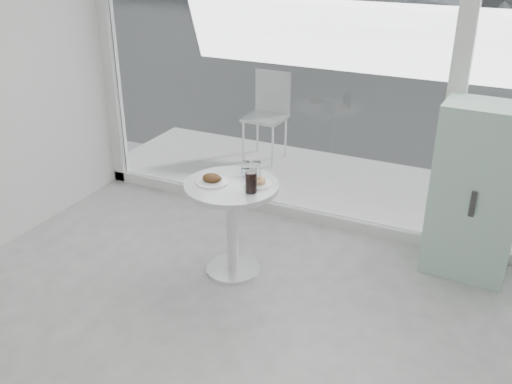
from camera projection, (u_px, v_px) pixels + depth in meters
The scene contains 12 objects.
storefront at pixel (357, 39), 4.57m from camera, with size 5.00×0.14×3.00m.
main_table at pixel (232, 210), 4.39m from camera, with size 0.72×0.72×0.77m.
patio_deck at pixel (359, 189), 5.97m from camera, with size 5.60×1.60×0.05m, color silver.
street at pixel (482, 23), 15.93m from camera, with size 40.00×24.00×0.00m, color #393939.
mint_cabinet at pixel (476, 192), 4.34m from camera, with size 0.66×0.46×1.38m.
patio_chair at pixel (268, 110), 6.50m from camera, with size 0.44×0.44×1.00m.
car_white at pixel (390, 0), 14.55m from camera, with size 1.78×4.42×1.51m, color silver.
plate_fritter at pixel (212, 180), 4.30m from camera, with size 0.25×0.25×0.07m.
plate_donut at pixel (258, 182), 4.28m from camera, with size 0.21×0.21×0.05m.
water_tumbler_a at pixel (246, 170), 4.42m from camera, with size 0.07×0.07×0.11m.
water_tumbler_b at pixel (256, 170), 4.40m from camera, with size 0.07×0.07×0.12m.
cola_glass at pixel (251, 182), 4.13m from camera, with size 0.09×0.09×0.17m.
Camera 1 is at (1.35, -1.55, 2.56)m, focal length 40.00 mm.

